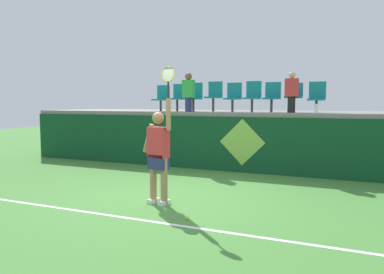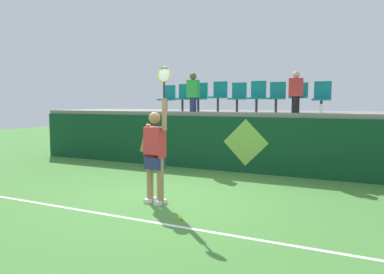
{
  "view_description": "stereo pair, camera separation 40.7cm",
  "coord_description": "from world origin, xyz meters",
  "px_view_note": "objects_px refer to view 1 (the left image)",
  "views": [
    {
      "loc": [
        3.39,
        -6.46,
        1.91
      ],
      "look_at": [
        0.0,
        1.21,
        1.13
      ],
      "focal_mm": 35.21,
      "sensor_mm": 36.0,
      "label": 1
    },
    {
      "loc": [
        3.76,
        -6.28,
        1.91
      ],
      "look_at": [
        0.0,
        1.21,
        1.13
      ],
      "focal_mm": 35.21,
      "sensor_mm": 36.0,
      "label": 2
    }
  ],
  "objects_px": {
    "stadium_chair_4": "(233,96)",
    "water_bottle": "(317,109)",
    "stadium_chair_7": "(294,95)",
    "stadium_chair_8": "(317,96)",
    "tennis_ball": "(187,218)",
    "stadium_chair_1": "(178,96)",
    "spectator_0": "(292,92)",
    "stadium_chair_0": "(162,97)",
    "stadium_chair_6": "(272,96)",
    "stadium_chair_3": "(214,95)",
    "stadium_chair_5": "(253,95)",
    "spectator_1": "(188,91)",
    "stadium_chair_2": "(194,96)",
    "tennis_player": "(159,152)"
  },
  "relations": [
    {
      "from": "stadium_chair_4",
      "to": "water_bottle",
      "type": "bearing_deg",
      "value": -14.16
    },
    {
      "from": "stadium_chair_7",
      "to": "stadium_chair_8",
      "type": "relative_size",
      "value": 0.97
    },
    {
      "from": "tennis_ball",
      "to": "stadium_chair_1",
      "type": "relative_size",
      "value": 0.08
    },
    {
      "from": "spectator_0",
      "to": "water_bottle",
      "type": "bearing_deg",
      "value": -16.49
    },
    {
      "from": "stadium_chair_0",
      "to": "stadium_chair_6",
      "type": "height_order",
      "value": "stadium_chair_6"
    },
    {
      "from": "stadium_chair_3",
      "to": "stadium_chair_6",
      "type": "relative_size",
      "value": 1.06
    },
    {
      "from": "tennis_ball",
      "to": "stadium_chair_5",
      "type": "bearing_deg",
      "value": 93.34
    },
    {
      "from": "tennis_ball",
      "to": "spectator_0",
      "type": "xyz_separation_m",
      "value": [
        0.85,
        4.77,
        2.16
      ]
    },
    {
      "from": "stadium_chair_8",
      "to": "spectator_1",
      "type": "xyz_separation_m",
      "value": [
        -3.58,
        -0.44,
        0.16
      ]
    },
    {
      "from": "stadium_chair_4",
      "to": "spectator_0",
      "type": "relative_size",
      "value": 0.79
    },
    {
      "from": "stadium_chair_3",
      "to": "stadium_chair_7",
      "type": "xyz_separation_m",
      "value": [
        2.33,
        -0.01,
        -0.04
      ]
    },
    {
      "from": "stadium_chair_2",
      "to": "stadium_chair_8",
      "type": "xyz_separation_m",
      "value": [
        3.58,
        0.0,
        -0.04
      ]
    },
    {
      "from": "stadium_chair_1",
      "to": "stadium_chair_7",
      "type": "height_order",
      "value": "stadium_chair_1"
    },
    {
      "from": "stadium_chair_2",
      "to": "stadium_chair_5",
      "type": "xyz_separation_m",
      "value": [
        1.82,
        0.0,
        0.0
      ]
    },
    {
      "from": "stadium_chair_6",
      "to": "spectator_1",
      "type": "height_order",
      "value": "spectator_1"
    },
    {
      "from": "stadium_chair_3",
      "to": "spectator_0",
      "type": "relative_size",
      "value": 0.84
    },
    {
      "from": "stadium_chair_5",
      "to": "stadium_chair_6",
      "type": "relative_size",
      "value": 1.05
    },
    {
      "from": "stadium_chair_2",
      "to": "spectator_0",
      "type": "height_order",
      "value": "spectator_0"
    },
    {
      "from": "tennis_player",
      "to": "stadium_chair_2",
      "type": "height_order",
      "value": "tennis_player"
    },
    {
      "from": "stadium_chair_1",
      "to": "stadium_chair_4",
      "type": "bearing_deg",
      "value": 0.03
    },
    {
      "from": "stadium_chair_2",
      "to": "spectator_1",
      "type": "bearing_deg",
      "value": -90.0
    },
    {
      "from": "stadium_chair_1",
      "to": "stadium_chair_8",
      "type": "distance_m",
      "value": 4.12
    },
    {
      "from": "stadium_chair_5",
      "to": "stadium_chair_7",
      "type": "relative_size",
      "value": 1.09
    },
    {
      "from": "stadium_chair_1",
      "to": "stadium_chair_3",
      "type": "relative_size",
      "value": 0.95
    },
    {
      "from": "stadium_chair_0",
      "to": "stadium_chair_8",
      "type": "relative_size",
      "value": 0.99
    },
    {
      "from": "stadium_chair_6",
      "to": "stadium_chair_7",
      "type": "height_order",
      "value": "stadium_chair_6"
    },
    {
      "from": "stadium_chair_4",
      "to": "stadium_chair_8",
      "type": "bearing_deg",
      "value": 0.05
    },
    {
      "from": "spectator_0",
      "to": "stadium_chair_6",
      "type": "bearing_deg",
      "value": 145.75
    },
    {
      "from": "stadium_chair_2",
      "to": "spectator_1",
      "type": "distance_m",
      "value": 0.46
    },
    {
      "from": "stadium_chair_6",
      "to": "spectator_1",
      "type": "distance_m",
      "value": 2.42
    },
    {
      "from": "tennis_ball",
      "to": "tennis_player",
      "type": "bearing_deg",
      "value": 142.98
    },
    {
      "from": "stadium_chair_5",
      "to": "spectator_0",
      "type": "height_order",
      "value": "spectator_0"
    },
    {
      "from": "stadium_chair_2",
      "to": "stadium_chair_4",
      "type": "bearing_deg",
      "value": -0.06
    },
    {
      "from": "tennis_ball",
      "to": "stadium_chair_6",
      "type": "distance_m",
      "value": 5.58
    },
    {
      "from": "tennis_player",
      "to": "stadium_chair_6",
      "type": "xyz_separation_m",
      "value": [
        1.15,
        4.49,
        1.12
      ]
    },
    {
      "from": "water_bottle",
      "to": "stadium_chair_5",
      "type": "bearing_deg",
      "value": 161.53
    },
    {
      "from": "stadium_chair_8",
      "to": "spectator_0",
      "type": "bearing_deg",
      "value": -145.55
    },
    {
      "from": "stadium_chair_7",
      "to": "stadium_chair_8",
      "type": "height_order",
      "value": "stadium_chair_8"
    },
    {
      "from": "water_bottle",
      "to": "stadium_chair_3",
      "type": "distance_m",
      "value": 3.08
    },
    {
      "from": "water_bottle",
      "to": "stadium_chair_0",
      "type": "height_order",
      "value": "stadium_chair_0"
    },
    {
      "from": "stadium_chair_8",
      "to": "stadium_chair_5",
      "type": "bearing_deg",
      "value": 179.99
    },
    {
      "from": "stadium_chair_8",
      "to": "tennis_player",
      "type": "bearing_deg",
      "value": -117.6
    },
    {
      "from": "stadium_chair_3",
      "to": "stadium_chair_6",
      "type": "height_order",
      "value": "stadium_chair_3"
    },
    {
      "from": "stadium_chair_2",
      "to": "stadium_chair_6",
      "type": "height_order",
      "value": "stadium_chair_2"
    },
    {
      "from": "tennis_player",
      "to": "stadium_chair_4",
      "type": "bearing_deg",
      "value": 89.78
    },
    {
      "from": "tennis_ball",
      "to": "stadium_chair_5",
      "type": "xyz_separation_m",
      "value": [
        -0.3,
        5.18,
        2.08
      ]
    },
    {
      "from": "stadium_chair_3",
      "to": "spectator_1",
      "type": "xyz_separation_m",
      "value": [
        -0.65,
        -0.44,
        0.1
      ]
    },
    {
      "from": "tennis_ball",
      "to": "stadium_chair_0",
      "type": "relative_size",
      "value": 0.08
    },
    {
      "from": "water_bottle",
      "to": "stadium_chair_5",
      "type": "xyz_separation_m",
      "value": [
        -1.82,
        0.61,
        0.36
      ]
    },
    {
      "from": "stadium_chair_4",
      "to": "stadium_chair_0",
      "type": "bearing_deg",
      "value": -179.98
    }
  ]
}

